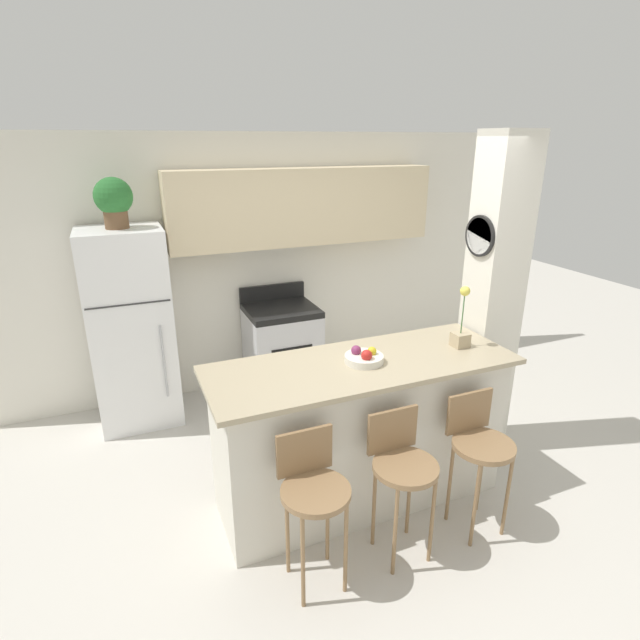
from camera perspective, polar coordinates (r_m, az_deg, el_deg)
ground_plane at (r=3.92m, az=4.40°, el=-19.29°), size 14.00×14.00×0.00m
wall_back at (r=5.09m, az=-4.36°, el=9.04°), size 5.60×0.38×2.55m
pillar_right at (r=4.15m, az=19.05°, el=2.04°), size 0.38×0.32×2.55m
counter_bar at (r=3.61m, az=4.63°, el=-12.58°), size 2.10×0.76×1.08m
refrigerator at (r=4.73m, az=-20.73°, el=-0.97°), size 0.69×0.63×1.78m
stove_range at (r=5.12m, az=-4.34°, el=-3.33°), size 0.69×0.62×1.07m
bar_stool_left at (r=2.95m, az=-0.81°, el=-18.79°), size 0.40×0.40×0.94m
bar_stool_mid at (r=3.17m, az=9.33°, el=-16.04°), size 0.40×0.40×0.94m
bar_stool_right at (r=3.47m, az=17.72°, el=-13.34°), size 0.40×0.40×0.94m
potted_plant_on_fridge at (r=4.48m, az=-22.51°, el=12.56°), size 0.31×0.31×0.41m
orchid_vase at (r=3.68m, az=15.83°, el=-0.99°), size 0.11×0.11×0.45m
fruit_bowl at (r=3.34m, az=5.04°, el=-4.27°), size 0.26×0.26×0.11m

